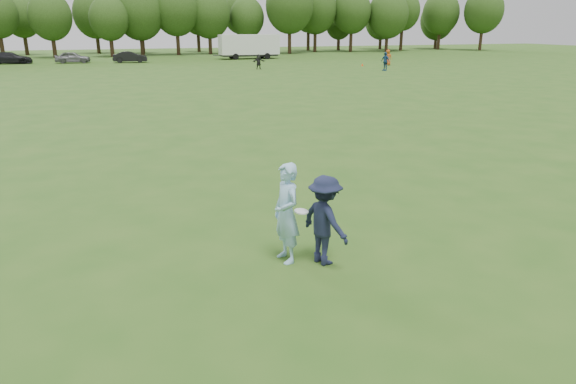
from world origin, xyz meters
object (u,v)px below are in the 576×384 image
at_px(thrower, 286,213).
at_px(car_d, 10,58).
at_px(player_far_b, 385,61).
at_px(player_far_d, 259,62).
at_px(field_cone, 362,65).
at_px(defender, 325,220).
at_px(car_f, 130,57).
at_px(car_e, 73,57).
at_px(cargo_trailer, 249,45).
at_px(player_far_c, 388,58).

distance_m(thrower, car_d, 63.01).
relative_size(player_far_b, player_far_d, 1.21).
xyz_separation_m(player_far_d, field_cone, (12.32, 0.52, -0.61)).
xyz_separation_m(defender, car_f, (-0.41, 59.48, -0.20)).
xyz_separation_m(car_d, car_e, (6.94, -1.09, -0.00)).
bearing_deg(car_f, cargo_trailer, -74.68).
distance_m(defender, player_far_c, 52.36).
bearing_deg(player_far_c, car_d, 5.40).
bearing_deg(defender, cargo_trailer, -33.06).
height_order(car_f, field_cone, car_f).
distance_m(car_e, field_cone, 34.79).
height_order(defender, field_cone, defender).
distance_m(thrower, player_far_b, 45.15).
relative_size(thrower, field_cone, 6.47).
height_order(player_far_c, field_cone, player_far_c).
bearing_deg(player_far_d, car_f, 125.62).
bearing_deg(player_far_d, thrower, -109.00).
height_order(car_d, car_e, car_d).
bearing_deg(player_far_c, field_cone, 22.89).
relative_size(defender, car_d, 0.37).
distance_m(thrower, player_far_c, 52.42).
height_order(thrower, player_far_c, thrower).
xyz_separation_m(car_f, field_cone, (24.41, -14.38, -0.52)).
distance_m(player_far_c, player_far_d, 15.39).
bearing_deg(car_d, player_far_c, -109.59).
bearing_deg(car_d, defender, -164.26).
bearing_deg(car_f, defender, -172.88).
bearing_deg(car_e, thrower, -168.41).
bearing_deg(cargo_trailer, car_d, 179.88).
relative_size(thrower, player_far_b, 1.06).
distance_m(defender, player_far_d, 46.08).
bearing_deg(player_far_d, player_far_b, -30.57).
height_order(player_far_d, car_e, player_far_d).
relative_size(car_d, car_e, 1.18).
bearing_deg(cargo_trailer, car_f, -171.41).
height_order(car_d, cargo_trailer, cargo_trailer).
bearing_deg(thrower, field_cone, 143.21).
relative_size(defender, car_e, 0.43).
xyz_separation_m(defender, cargo_trailer, (15.36, 61.86, 0.91)).
bearing_deg(car_d, field_cone, -110.87).
distance_m(defender, player_far_b, 45.10).
relative_size(defender, player_far_c, 0.98).
bearing_deg(cargo_trailer, player_far_d, -102.03).
xyz_separation_m(player_far_c, car_e, (-34.09, 16.01, -0.20)).
height_order(car_e, car_f, car_e).
relative_size(defender, field_cone, 5.77).
bearing_deg(thrower, defender, 54.98).
bearing_deg(car_f, thrower, -173.50).
xyz_separation_m(thrower, player_far_c, (27.71, 44.49, -0.09)).
relative_size(thrower, car_e, 0.48).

